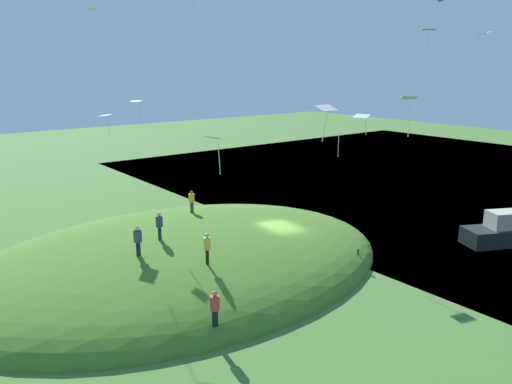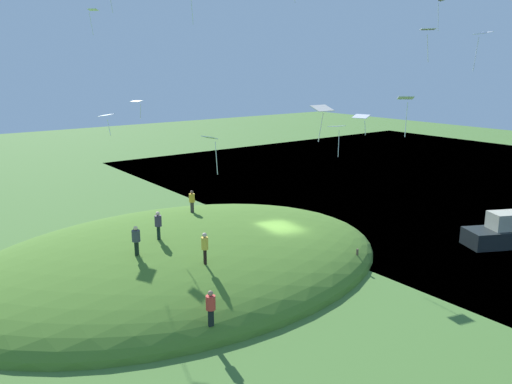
# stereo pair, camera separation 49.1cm
# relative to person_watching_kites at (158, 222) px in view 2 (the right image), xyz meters

# --- Properties ---
(ground_plane) EXTENTS (160.00, 160.00, 0.00)m
(ground_plane) POSITION_rel_person_watching_kites_xyz_m (-8.00, 1.73, -3.41)
(ground_plane) COLOR #466F2F
(grass_hill) EXTENTS (28.61, 20.56, 4.74)m
(grass_hill) POSITION_rel_person_watching_kites_xyz_m (-1.82, -1.00, -3.41)
(grass_hill) COLOR #467025
(grass_hill) RESTS_ON ground_plane
(person_watching_kites) EXTENTS (0.58, 0.58, 1.70)m
(person_watching_kites) POSITION_rel_person_watching_kites_xyz_m (0.00, 0.00, 0.00)
(person_watching_kites) COLOR black
(person_watching_kites) RESTS_ON grass_hill
(person_walking_path) EXTENTS (0.48, 0.48, 1.60)m
(person_walking_path) POSITION_rel_person_watching_kites_xyz_m (-4.70, -4.22, -0.21)
(person_walking_path) COLOR #3D3831
(person_walking_path) RESTS_ON grass_hill
(person_near_shore) EXTENTS (0.43, 0.43, 1.75)m
(person_near_shore) POSITION_rel_person_watching_kites_xyz_m (-0.57, 4.30, -0.27)
(person_near_shore) COLOR black
(person_near_shore) RESTS_ON grass_hill
(person_with_child) EXTENTS (0.50, 0.50, 1.74)m
(person_with_child) POSITION_rel_person_watching_kites_xyz_m (1.60, 8.33, -1.50)
(person_with_child) COLOR black
(person_with_child) RESTS_ON grass_hill
(person_on_hilltop) EXTENTS (0.64, 0.64, 1.67)m
(person_on_hilltop) POSITION_rel_person_watching_kites_xyz_m (2.01, 1.36, -0.16)
(person_on_hilltop) COLOR black
(person_on_hilltop) RESTS_ON grass_hill
(kite_0) EXTENTS (0.81, 0.80, 1.79)m
(kite_0) POSITION_rel_person_watching_kites_xyz_m (-6.27, 12.22, 7.41)
(kite_0) COLOR white
(kite_1) EXTENTS (0.73, 0.84, 1.19)m
(kite_1) POSITION_rel_person_watching_kites_xyz_m (-1.41, -5.29, 6.62)
(kite_1) COLOR white
(kite_2) EXTENTS (1.17, 0.94, 2.10)m
(kite_2) POSITION_rel_person_watching_kites_xyz_m (-12.13, 2.43, 4.91)
(kite_2) COLOR white
(kite_3) EXTENTS (0.65, 0.80, 1.94)m
(kite_3) POSITION_rel_person_watching_kites_xyz_m (-0.39, 5.42, 5.38)
(kite_3) COLOR white
(kite_4) EXTENTS (1.08, 0.92, 1.96)m
(kite_4) POSITION_rel_person_watching_kites_xyz_m (-16.57, 6.74, 12.82)
(kite_4) COLOR white
(kite_5) EXTENTS (0.89, 0.69, 1.62)m
(kite_5) POSITION_rel_person_watching_kites_xyz_m (-2.70, 10.67, 7.11)
(kite_5) COLOR white
(kite_6) EXTENTS (0.96, 1.13, 2.20)m
(kite_6) POSITION_rel_person_watching_kites_xyz_m (-15.98, 9.87, 10.62)
(kite_6) COLOR white
(kite_8) EXTENTS (1.31, 1.29, 1.77)m
(kite_8) POSITION_rel_person_watching_kites_xyz_m (-12.12, 8.94, 10.78)
(kite_8) COLOR white
(kite_9) EXTENTS (0.83, 0.84, 1.81)m
(kite_9) POSITION_rel_person_watching_kites_xyz_m (-1.10, -11.32, 12.68)
(kite_9) COLOR white
(kite_10) EXTENTS (0.87, 1.08, 1.20)m
(kite_10) POSITION_rel_person_watching_kites_xyz_m (-10.86, 5.65, 5.96)
(kite_10) COLOR silver
(kite_12) EXTENTS (1.28, 1.28, 1.41)m
(kite_12) POSITION_rel_person_watching_kites_xyz_m (0.34, -6.27, 5.76)
(kite_12) COLOR white
(mooring_post) EXTENTS (0.14, 0.14, 1.26)m
(mooring_post) POSITION_rel_person_watching_kites_xyz_m (-10.42, 6.26, -2.77)
(mooring_post) COLOR brown
(mooring_post) RESTS_ON ground_plane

